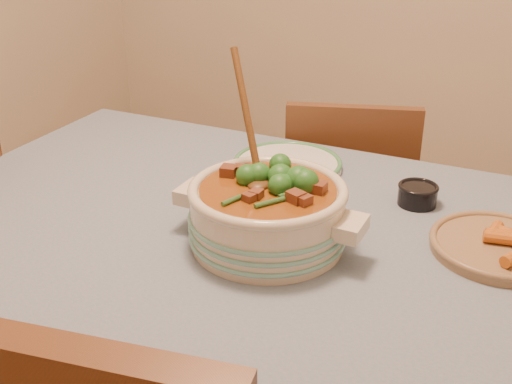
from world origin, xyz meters
TOP-DOWN VIEW (x-y plane):
  - dining_table at (0.00, 0.00)m, footprint 1.68×1.08m
  - stew_casserole at (0.02, -0.03)m, footprint 0.40×0.33m
  - white_plate at (-0.09, 0.34)m, footprint 0.29×0.29m
  - condiment_bowl at (0.26, 0.28)m, footprint 0.11×0.11m
  - fried_plate at (0.45, 0.13)m, footprint 0.30×0.30m
  - chair_far at (-0.04, 0.74)m, footprint 0.50×0.50m

SIDE VIEW (x-z plane):
  - chair_far at x=-0.04m, z-range 0.06..0.91m
  - dining_table at x=0.00m, z-range 0.29..1.04m
  - white_plate at x=-0.09m, z-range 0.76..0.78m
  - fried_plate at x=0.45m, z-range 0.75..0.80m
  - condiment_bowl at x=0.26m, z-range 0.76..0.81m
  - stew_casserole at x=0.02m, z-range 0.65..1.03m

